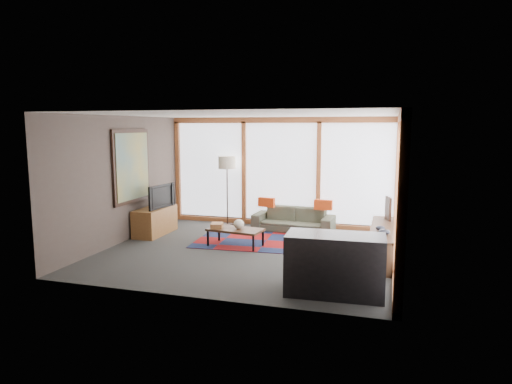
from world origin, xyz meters
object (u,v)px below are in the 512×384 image
(television, at_px, (159,196))
(bar_counter, at_px, (335,265))
(coffee_table, at_px, (235,237))
(bookshelf, at_px, (382,243))
(tv_console, at_px, (155,221))
(floor_lamp, at_px, (227,191))
(sofa, at_px, (293,219))

(television, relative_size, bar_counter, 0.66)
(coffee_table, bearing_deg, bookshelf, -0.27)
(coffee_table, relative_size, tv_console, 0.90)
(floor_lamp, distance_m, television, 1.75)
(coffee_table, distance_m, bar_counter, 3.06)
(bar_counter, bearing_deg, floor_lamp, 125.19)
(sofa, distance_m, tv_console, 3.12)
(sofa, bearing_deg, tv_console, -154.14)
(floor_lamp, bearing_deg, tv_console, -131.39)
(sofa, bearing_deg, bar_counter, -66.27)
(sofa, relative_size, tv_console, 1.54)
(sofa, relative_size, bookshelf, 0.81)
(bookshelf, bearing_deg, floor_lamp, 153.21)
(bookshelf, bearing_deg, sofa, 139.85)
(coffee_table, bearing_deg, floor_lamp, 114.76)
(floor_lamp, bearing_deg, coffee_table, -65.24)
(bookshelf, bearing_deg, television, 174.08)
(coffee_table, height_order, bar_counter, bar_counter)
(coffee_table, bearing_deg, tv_console, 167.08)
(sofa, distance_m, coffee_table, 1.87)
(sofa, relative_size, television, 2.02)
(bookshelf, relative_size, tv_console, 1.89)
(sofa, distance_m, floor_lamp, 1.78)
(tv_console, relative_size, television, 1.32)
(coffee_table, distance_m, bookshelf, 2.83)
(television, height_order, bar_counter, television)
(television, bearing_deg, floor_lamp, -31.62)
(bookshelf, distance_m, bar_counter, 2.16)
(sofa, height_order, bookshelf, bookshelf)
(television, bearing_deg, bookshelf, -88.29)
(floor_lamp, distance_m, coffee_table, 2.13)
(floor_lamp, height_order, coffee_table, floor_lamp)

